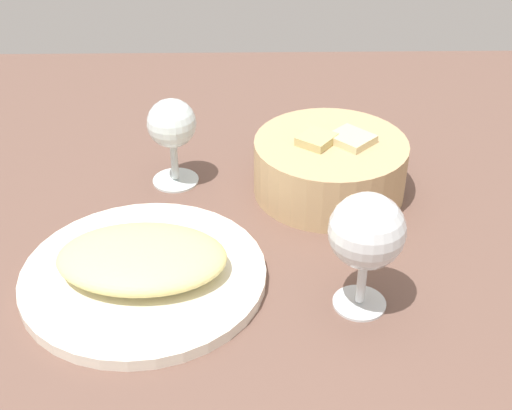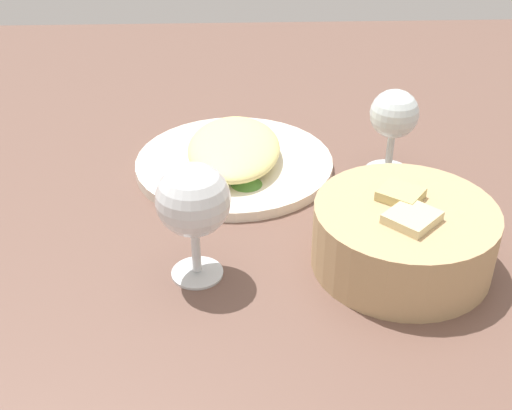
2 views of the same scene
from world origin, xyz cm
name	(u,v)px [view 1 (image 1 of 2)]	position (x,y,z in cm)	size (l,w,h in cm)	color
ground_plane	(188,299)	(0.00, 0.00, -1.00)	(140.00, 140.00, 2.00)	brown
plate	(144,276)	(-4.94, 2.07, 0.70)	(27.26, 27.26, 1.40)	white
omelette	(142,258)	(-4.94, 2.07, 3.20)	(18.71, 12.63, 3.60)	#E6DA86
lettuce_garnish	(205,256)	(1.83, 3.61, 2.20)	(4.14, 4.14, 1.61)	#4A8633
bread_basket	(330,166)	(17.59, 20.38, 3.85)	(19.90, 19.90, 8.52)	tan
wine_glass_near	(367,234)	(18.53, -2.27, 9.24)	(7.89, 7.89, 13.60)	silver
wine_glass_far	(172,128)	(-3.03, 23.20, 8.08)	(6.49, 6.49, 12.09)	silver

